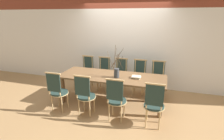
{
  "coord_description": "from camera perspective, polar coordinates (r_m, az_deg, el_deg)",
  "views": [
    {
      "loc": [
        1.19,
        -3.9,
        2.15
      ],
      "look_at": [
        0.0,
        0.0,
        0.87
      ],
      "focal_mm": 28.0,
      "sensor_mm": 36.0,
      "label": 1
    }
  ],
  "objects": [
    {
      "name": "book_stack",
      "position": [
        4.18,
        7.92,
        -2.31
      ],
      "size": [
        0.23,
        0.19,
        0.05
      ],
      "color": "beige",
      "rests_on": "dining_table"
    },
    {
      "name": "chair_far_right",
      "position": [
        4.97,
        8.83,
        -2.02
      ],
      "size": [
        0.42,
        0.42,
        0.98
      ],
      "rotation": [
        0.0,
        0.0,
        3.14
      ],
      "color": "#233833",
      "rests_on": "ground_plane"
    },
    {
      "name": "chair_far_rightend",
      "position": [
        4.93,
        14.63,
        -2.54
      ],
      "size": [
        0.42,
        0.42,
        0.98
      ],
      "rotation": [
        0.0,
        0.0,
        3.14
      ],
      "color": "#233833",
      "rests_on": "ground_plane"
    },
    {
      "name": "chair_near_center",
      "position": [
        3.65,
        1.37,
        -9.27
      ],
      "size": [
        0.42,
        0.42,
        0.98
      ],
      "color": "#233833",
      "rests_on": "ground_plane"
    },
    {
      "name": "wall_rear",
      "position": [
        5.34,
        4.09,
        11.46
      ],
      "size": [
        12.0,
        0.06,
        3.2
      ],
      "color": "white",
      "rests_on": "ground_plane"
    },
    {
      "name": "chair_near_leftend",
      "position": [
        4.2,
        -17.32,
        -6.37
      ],
      "size": [
        0.42,
        0.42,
        0.98
      ],
      "color": "#233833",
      "rests_on": "ground_plane"
    },
    {
      "name": "chair_near_left",
      "position": [
        3.87,
        -8.74,
        -7.81
      ],
      "size": [
        0.42,
        0.42,
        0.98
      ],
      "color": "#233833",
      "rests_on": "ground_plane"
    },
    {
      "name": "chair_far_center",
      "position": [
        5.07,
        2.76,
        -1.44
      ],
      "size": [
        0.42,
        0.42,
        0.98
      ],
      "rotation": [
        0.0,
        0.0,
        3.14
      ],
      "color": "#233833",
      "rests_on": "ground_plane"
    },
    {
      "name": "chair_far_left",
      "position": [
        5.21,
        -2.82,
        -0.9
      ],
      "size": [
        0.42,
        0.42,
        0.98
      ],
      "rotation": [
        0.0,
        0.0,
        3.14
      ],
      "color": "#233833",
      "rests_on": "ground_plane"
    },
    {
      "name": "chair_far_leftend",
      "position": [
        5.41,
        -8.21,
        -0.37
      ],
      "size": [
        0.42,
        0.42,
        0.98
      ],
      "rotation": [
        0.0,
        0.0,
        3.14
      ],
      "color": "#233833",
      "rests_on": "ground_plane"
    },
    {
      "name": "dining_table",
      "position": [
        4.35,
        0.0,
        -2.98
      ],
      "size": [
        2.62,
        0.93,
        0.72
      ],
      "color": "brown",
      "rests_on": "ground_plane"
    },
    {
      "name": "chair_near_right",
      "position": [
        3.54,
        13.57,
        -10.64
      ],
      "size": [
        0.42,
        0.42,
        0.98
      ],
      "color": "#233833",
      "rests_on": "ground_plane"
    },
    {
      "name": "ground_plane",
      "position": [
        4.61,
        0.0,
        -10.41
      ],
      "size": [
        16.0,
        16.0,
        0.0
      ],
      "primitive_type": "plane",
      "color": "#A87F51"
    },
    {
      "name": "vase_centerpiece",
      "position": [
        4.17,
        1.48,
        -0.69
      ],
      "size": [
        0.39,
        0.4,
        0.78
      ],
      "color": "#33383D",
      "rests_on": "dining_table"
    }
  ]
}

